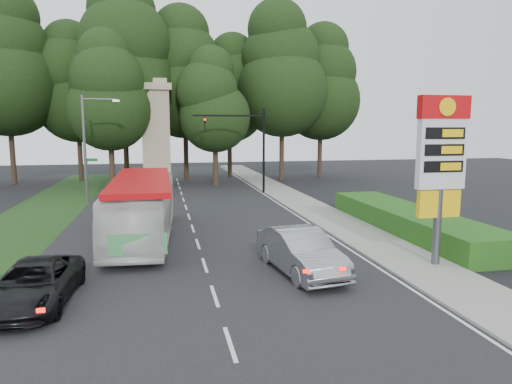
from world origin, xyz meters
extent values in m
plane|color=black|center=(0.00, 0.00, 0.00)|extent=(120.00, 120.00, 0.00)
cube|color=black|center=(0.00, 12.00, 0.01)|extent=(14.00, 80.00, 0.02)
cube|color=gray|center=(8.50, 12.00, 0.06)|extent=(3.00, 80.00, 0.12)
cube|color=#193814|center=(-9.50, 18.00, 0.01)|extent=(5.00, 50.00, 0.02)
cube|color=#204F15|center=(11.50, 8.00, 0.60)|extent=(3.00, 14.00, 1.20)
cylinder|color=#59595E|center=(9.20, 2.00, 1.60)|extent=(0.32, 0.32, 3.20)
cube|color=yellow|center=(9.20, 2.00, 2.60)|extent=(1.80, 0.25, 1.10)
cube|color=silver|center=(9.20, 2.00, 4.60)|extent=(2.00, 0.35, 2.80)
cube|color=#BA090D|center=(9.20, 2.00, 6.40)|extent=(2.10, 0.40, 0.90)
cylinder|color=yellow|center=(9.20, 1.78, 6.40)|extent=(0.70, 0.05, 0.70)
cube|color=black|center=(9.20, 1.81, 5.40)|extent=(1.70, 0.04, 0.45)
cube|color=black|center=(9.20, 1.81, 4.75)|extent=(1.70, 0.04, 0.45)
cube|color=black|center=(9.20, 1.81, 4.10)|extent=(1.70, 0.04, 0.45)
cylinder|color=black|center=(7.00, 24.00, 3.60)|extent=(0.20, 0.20, 7.20)
cylinder|color=black|center=(4.00, 24.00, 6.60)|extent=(6.00, 0.14, 0.14)
imported|color=black|center=(2.00, 24.00, 6.35)|extent=(0.18, 0.22, 1.10)
sphere|color=#FF0C05|center=(2.00, 23.85, 6.25)|extent=(0.18, 0.18, 0.18)
cylinder|color=#59595E|center=(-7.20, 22.00, 4.00)|extent=(0.20, 0.20, 8.00)
cylinder|color=#59595E|center=(-6.00, 22.00, 7.70)|extent=(2.40, 0.12, 0.12)
cube|color=#FFE599|center=(-4.80, 22.00, 7.60)|extent=(0.50, 0.22, 0.14)
cube|color=#0C591E|center=(-6.75, 22.00, 3.20)|extent=(0.85, 0.04, 0.22)
cube|color=#0C591E|center=(-7.20, 22.45, 2.90)|extent=(0.04, 0.85, 0.22)
cube|color=tan|center=(-2.00, 30.00, 4.50)|extent=(2.50, 2.50, 9.00)
cube|color=tan|center=(-2.00, 30.00, 9.30)|extent=(3.00, 3.00, 0.60)
cube|color=tan|center=(-2.00, 30.00, 9.80)|extent=(2.20, 2.20, 0.50)
cylinder|color=#2D2116|center=(-16.00, 35.00, 3.15)|extent=(0.50, 0.50, 6.30)
sphere|color=black|center=(-16.00, 35.00, 9.62)|extent=(9.80, 9.80, 9.80)
sphere|color=black|center=(-16.00, 35.00, 13.12)|extent=(8.40, 8.40, 8.40)
sphere|color=black|center=(-16.00, 35.00, 16.10)|extent=(6.30, 6.30, 6.30)
cylinder|color=#2D2116|center=(-10.00, 37.00, 2.70)|extent=(0.50, 0.50, 5.40)
sphere|color=black|center=(-10.00, 37.00, 8.25)|extent=(8.40, 8.40, 8.40)
sphere|color=black|center=(-10.00, 37.00, 11.25)|extent=(7.20, 7.20, 7.20)
sphere|color=black|center=(-10.00, 37.00, 13.80)|extent=(5.40, 5.40, 5.40)
cylinder|color=#2D2116|center=(-5.00, 33.00, 3.24)|extent=(0.50, 0.50, 6.48)
sphere|color=black|center=(-5.00, 33.00, 9.90)|extent=(10.08, 10.08, 10.08)
sphere|color=black|center=(-5.00, 33.00, 13.50)|extent=(8.64, 8.64, 8.64)
sphere|color=black|center=(-5.00, 33.00, 16.56)|extent=(6.48, 6.48, 6.48)
cylinder|color=#2D2116|center=(1.00, 35.00, 2.97)|extent=(0.50, 0.50, 5.94)
sphere|color=black|center=(1.00, 35.00, 9.08)|extent=(9.24, 9.24, 9.24)
sphere|color=black|center=(1.00, 35.00, 12.38)|extent=(7.92, 7.92, 7.92)
sphere|color=black|center=(1.00, 35.00, 15.18)|extent=(5.94, 5.94, 5.94)
cylinder|color=#2D2116|center=(6.00, 37.00, 2.61)|extent=(0.50, 0.50, 5.22)
sphere|color=black|center=(6.00, 37.00, 7.97)|extent=(8.12, 8.12, 8.12)
sphere|color=black|center=(6.00, 37.00, 10.88)|extent=(6.96, 6.96, 6.96)
sphere|color=black|center=(6.00, 37.00, 13.34)|extent=(5.22, 5.22, 5.22)
cylinder|color=#2D2116|center=(11.00, 33.00, 3.06)|extent=(0.50, 0.50, 6.12)
sphere|color=black|center=(11.00, 33.00, 9.35)|extent=(9.52, 9.52, 9.52)
sphere|color=black|center=(11.00, 33.00, 12.75)|extent=(8.16, 8.16, 8.16)
sphere|color=black|center=(11.00, 33.00, 15.64)|extent=(6.12, 6.12, 6.12)
cylinder|color=#2D2116|center=(16.00, 35.00, 2.79)|extent=(0.50, 0.50, 5.58)
sphere|color=black|center=(16.00, 35.00, 8.53)|extent=(8.68, 8.68, 8.68)
sphere|color=black|center=(16.00, 35.00, 11.62)|extent=(7.44, 7.44, 7.44)
sphere|color=black|center=(16.00, 35.00, 14.26)|extent=(5.58, 5.58, 5.58)
cylinder|color=#2D2116|center=(-6.00, 29.00, 2.34)|extent=(0.50, 0.50, 4.68)
sphere|color=black|center=(-6.00, 29.00, 7.15)|extent=(7.28, 7.28, 7.28)
sphere|color=black|center=(-6.00, 29.00, 9.75)|extent=(6.24, 6.24, 6.24)
sphere|color=black|center=(-6.00, 29.00, 11.96)|extent=(4.68, 4.68, 4.68)
cylinder|color=#2D2116|center=(3.50, 29.50, 2.16)|extent=(0.50, 0.50, 4.32)
sphere|color=black|center=(3.50, 29.50, 6.60)|extent=(6.72, 6.72, 6.72)
sphere|color=black|center=(3.50, 29.50, 9.00)|extent=(5.76, 5.76, 5.76)
sphere|color=black|center=(3.50, 29.50, 11.04)|extent=(4.32, 4.32, 4.32)
imported|color=white|center=(-2.60, 9.14, 1.57)|extent=(3.31, 11.40, 3.14)
imported|color=#9FA1A6|center=(3.57, 2.34, 0.85)|extent=(2.51, 5.39, 1.71)
imported|color=black|center=(-5.70, 1.00, 0.69)|extent=(2.55, 5.07, 1.38)
camera|label=1|loc=(-1.63, -14.11, 5.62)|focal=32.00mm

